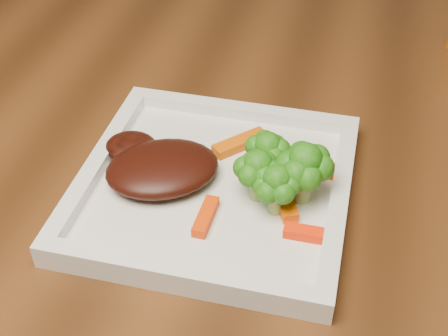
# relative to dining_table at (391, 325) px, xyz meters

# --- Properties ---
(dining_table) EXTENTS (1.60, 0.90, 0.75)m
(dining_table) POSITION_rel_dining_table_xyz_m (0.00, 0.00, 0.00)
(dining_table) COLOR #4E2A12
(dining_table) RESTS_ON floor
(plate) EXTENTS (0.27, 0.27, 0.01)m
(plate) POSITION_rel_dining_table_xyz_m (-0.24, -0.17, 0.38)
(plate) COLOR white
(plate) RESTS_ON dining_table
(steak) EXTENTS (0.15, 0.14, 0.03)m
(steak) POSITION_rel_dining_table_xyz_m (-0.29, -0.17, 0.40)
(steak) COLOR #340D07
(steak) RESTS_ON plate
(broccoli_0) EXTENTS (0.06, 0.06, 0.07)m
(broccoli_0) POSITION_rel_dining_table_xyz_m (-0.19, -0.14, 0.42)
(broccoli_0) COLOR #387513
(broccoli_0) RESTS_ON plate
(broccoli_1) EXTENTS (0.07, 0.07, 0.06)m
(broccoli_1) POSITION_rel_dining_table_xyz_m (-0.15, -0.17, 0.42)
(broccoli_1) COLOR #145C0F
(broccoli_1) RESTS_ON plate
(broccoli_2) EXTENTS (0.07, 0.07, 0.06)m
(broccoli_2) POSITION_rel_dining_table_xyz_m (-0.17, -0.19, 0.42)
(broccoli_2) COLOR #387313
(broccoli_2) RESTS_ON plate
(broccoli_3) EXTENTS (0.06, 0.06, 0.06)m
(broccoli_3) POSITION_rel_dining_table_xyz_m (-0.19, -0.17, 0.42)
(broccoli_3) COLOR #116B12
(broccoli_3) RESTS_ON plate
(carrot_1) EXTENTS (0.05, 0.01, 0.01)m
(carrot_1) POSITION_rel_dining_table_xyz_m (-0.13, -0.22, 0.39)
(carrot_1) COLOR #FF2704
(carrot_1) RESTS_ON plate
(carrot_2) EXTENTS (0.02, 0.05, 0.01)m
(carrot_2) POSITION_rel_dining_table_xyz_m (-0.23, -0.22, 0.39)
(carrot_2) COLOR #DF3703
(carrot_2) RESTS_ON plate
(carrot_3) EXTENTS (0.06, 0.02, 0.01)m
(carrot_3) POSITION_rel_dining_table_xyz_m (-0.14, -0.12, 0.39)
(carrot_3) COLOR #FF4804
(carrot_3) RESTS_ON plate
(carrot_4) EXTENTS (0.06, 0.06, 0.01)m
(carrot_4) POSITION_rel_dining_table_xyz_m (-0.23, -0.10, 0.39)
(carrot_4) COLOR #CF5403
(carrot_4) RESTS_ON plate
(carrot_5) EXTENTS (0.04, 0.06, 0.01)m
(carrot_5) POSITION_rel_dining_table_xyz_m (-0.16, -0.18, 0.39)
(carrot_5) COLOR #F45A03
(carrot_5) RESTS_ON plate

